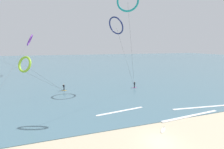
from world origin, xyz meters
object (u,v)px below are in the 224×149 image
(kite_navy, at_px, (116,26))
(kite_lime, at_px, (25,64))
(surfer_magenta, at_px, (135,85))
(surfboard_spare, at_px, (163,130))
(surfer_amber, at_px, (64,88))
(kite_violet, at_px, (30,40))
(kite_teal, at_px, (128,1))

(kite_navy, relative_size, kite_lime, 1.93)
(kite_navy, height_order, kite_lime, kite_navy)
(surfer_magenta, bearing_deg, surfboard_spare, 163.27)
(surfer_amber, height_order, kite_lime, kite_lime)
(kite_violet, bearing_deg, kite_navy, 31.93)
(kite_lime, bearing_deg, surfer_magenta, 50.06)
(kite_navy, bearing_deg, surfboard_spare, 152.61)
(surfer_amber, bearing_deg, kite_violet, -102.39)
(surfer_magenta, bearing_deg, kite_navy, 90.64)
(kite_navy, bearing_deg, kite_lime, 75.81)
(surfer_amber, xyz_separation_m, kite_teal, (10.67, -16.35, 17.97))
(kite_violet, xyz_separation_m, kite_lime, (4.72, -37.21, -5.89))
(surfer_amber, height_order, surfboard_spare, surfer_amber)
(surfer_magenta, distance_m, kite_teal, 23.89)
(kite_teal, relative_size, surfboard_spare, 11.92)
(kite_teal, distance_m, kite_lime, 22.67)
(surfer_magenta, bearing_deg, kite_violet, 42.00)
(kite_lime, distance_m, surfboard_spare, 27.57)
(kite_teal, xyz_separation_m, surfboard_spare, (2.07, -8.38, -18.75))
(kite_navy, xyz_separation_m, kite_lime, (-20.36, -4.27, -8.54))
(surfer_magenta, relative_size, kite_violet, 0.03)
(surfboard_spare, bearing_deg, surfer_amber, 117.24)
(kite_violet, relative_size, kite_navy, 2.78)
(kite_teal, distance_m, kite_navy, 13.72)
(surfer_magenta, distance_m, kite_violet, 46.75)
(kite_violet, bearing_deg, surfer_amber, 16.26)
(surfer_magenta, relative_size, surfer_amber, 1.00)
(surfer_amber, relative_size, kite_teal, 0.08)
(surfer_amber, relative_size, kite_navy, 0.09)
(surfer_amber, relative_size, kite_violet, 0.03)
(kite_teal, height_order, kite_lime, kite_teal)
(surfer_magenta, relative_size, kite_navy, 0.09)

